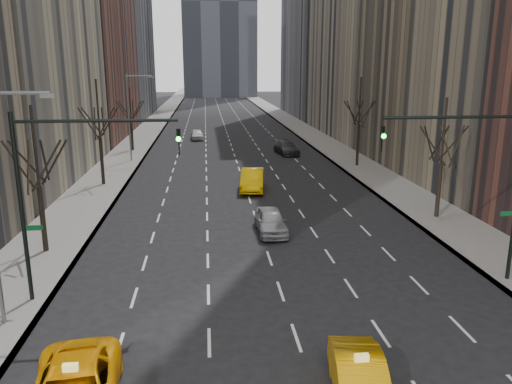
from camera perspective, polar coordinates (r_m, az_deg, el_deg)
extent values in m
cube|color=slate|center=(79.66, -12.31, 6.74)|extent=(4.50, 320.00, 0.15)
cube|color=slate|center=(80.63, 5.39, 7.08)|extent=(4.50, 320.00, 0.15)
cylinder|color=black|center=(29.06, -23.19, -2.85)|extent=(0.28, 0.28, 3.57)
cylinder|color=black|center=(28.25, -23.95, 4.76)|extent=(0.16, 0.16, 4.25)
cylinder|color=black|center=(29.14, -23.00, 3.31)|extent=(0.42, 1.80, 2.52)
cylinder|color=black|center=(28.42, -22.05, 3.16)|extent=(1.74, 0.72, 2.52)
cylinder|color=black|center=(27.67, -22.82, 2.81)|extent=(1.46, 1.25, 2.52)
cylinder|color=black|center=(27.65, -24.59, 2.63)|extent=(0.42, 1.80, 2.52)
cylinder|color=black|center=(28.38, -25.50, 2.80)|extent=(1.74, 0.72, 2.52)
cylinder|color=black|center=(29.11, -24.68, 3.14)|extent=(1.46, 1.25, 2.52)
cylinder|color=black|center=(44.12, -17.20, 3.42)|extent=(0.28, 0.28, 3.99)
cylinder|color=black|center=(43.57, -17.62, 9.08)|extent=(0.16, 0.16, 4.75)
cylinder|color=black|center=(44.47, -17.10, 7.72)|extent=(0.42, 1.80, 2.52)
cylinder|color=black|center=(43.80, -16.39, 7.68)|extent=(1.74, 0.72, 2.52)
cylinder|color=black|center=(43.00, -16.79, 7.54)|extent=(1.46, 1.25, 2.52)
cylinder|color=black|center=(42.88, -17.93, 7.44)|extent=(0.42, 1.80, 2.52)
cylinder|color=black|center=(43.56, -18.64, 7.48)|extent=(1.74, 0.72, 2.52)
cylinder|color=black|center=(44.35, -18.21, 7.62)|extent=(1.46, 1.25, 2.52)
cylinder|color=black|center=(61.70, -13.98, 6.23)|extent=(0.28, 0.28, 3.36)
cylinder|color=black|center=(61.33, -14.19, 9.63)|extent=(0.16, 0.16, 4.00)
cylinder|color=black|center=(62.20, -13.90, 8.99)|extent=(0.42, 1.80, 2.52)
cylinder|color=black|center=(61.57, -13.35, 8.98)|extent=(1.74, 0.72, 2.52)
cylinder|color=black|center=(60.75, -13.60, 8.90)|extent=(1.46, 1.25, 2.52)
cylinder|color=black|center=(60.57, -14.40, 8.84)|extent=(0.42, 1.80, 2.52)
cylinder|color=black|center=(61.22, -14.94, 8.86)|extent=(1.74, 0.72, 2.52)
cylinder|color=black|center=(62.03, -14.68, 8.93)|extent=(1.46, 1.25, 2.52)
cylinder|color=black|center=(35.00, 20.14, 0.17)|extent=(0.28, 0.28, 3.57)
cylinder|color=black|center=(34.33, 20.69, 6.52)|extent=(0.16, 0.16, 4.25)
cylinder|color=black|center=(35.26, 20.19, 5.27)|extent=(0.42, 1.80, 2.52)
cylinder|color=black|center=(35.07, 21.55, 5.10)|extent=(1.74, 0.72, 2.52)
cylinder|color=black|center=(34.26, 21.96, 4.87)|extent=(1.46, 1.25, 2.52)
cylinder|color=black|center=(33.63, 20.96, 4.81)|extent=(0.42, 1.80, 2.52)
cylinder|color=black|center=(33.83, 19.55, 4.98)|extent=(1.74, 0.72, 2.52)
cylinder|color=black|center=(34.66, 19.19, 5.21)|extent=(1.46, 1.25, 2.52)
cylinder|color=black|center=(51.43, 11.55, 5.21)|extent=(0.28, 0.28, 3.99)
cylinder|color=black|center=(50.96, 11.80, 10.07)|extent=(0.16, 0.16, 4.75)
cylinder|color=black|center=(51.90, 11.61, 8.88)|extent=(0.42, 1.80, 2.52)
cylinder|color=black|center=(51.57, 12.50, 8.80)|extent=(1.74, 0.72, 2.52)
cylinder|color=black|center=(50.72, 12.64, 8.71)|extent=(1.46, 1.25, 2.52)
cylinder|color=black|center=(50.20, 11.85, 8.70)|extent=(0.42, 1.80, 2.52)
cylinder|color=black|center=(50.53, 10.95, 8.77)|extent=(1.74, 0.72, 2.52)
cylinder|color=black|center=(51.38, 10.84, 8.86)|extent=(1.46, 1.25, 2.52)
cylinder|color=black|center=(22.63, -25.21, -1.83)|extent=(0.18, 0.18, 8.00)
cylinder|color=black|center=(21.10, -17.83, 7.75)|extent=(6.50, 0.14, 0.14)
imported|color=black|center=(20.78, -8.81, 5.67)|extent=(0.18, 0.22, 1.10)
sphere|color=#0CFF33|center=(20.58, -8.85, 6.01)|extent=(0.20, 0.20, 0.20)
cube|color=#0C5926|center=(22.72, -24.05, -3.76)|extent=(0.70, 0.04, 0.22)
cylinder|color=black|center=(23.26, 21.98, 7.94)|extent=(6.50, 0.14, 0.14)
imported|color=black|center=(22.06, 14.22, 5.88)|extent=(0.18, 0.22, 1.10)
sphere|color=#0CFF33|center=(21.87, 14.40, 6.20)|extent=(0.20, 0.20, 0.20)
cube|color=#0C5926|center=(25.46, 26.77, -2.22)|extent=(0.70, 0.04, 0.22)
cylinder|color=slate|center=(19.74, -26.08, 10.12)|extent=(2.60, 0.14, 0.14)
cube|color=slate|center=(19.37, -22.67, 10.11)|extent=(0.50, 0.22, 0.15)
cylinder|color=slate|center=(54.38, -14.33, 8.19)|extent=(0.16, 0.16, 9.00)
cylinder|color=slate|center=(53.96, -13.22, 12.80)|extent=(2.60, 0.14, 0.14)
cube|color=slate|center=(53.83, -11.91, 12.76)|extent=(0.50, 0.22, 0.15)
imported|color=#D59004|center=(16.21, 11.83, -20.50)|extent=(2.04, 4.48, 1.42)
imported|color=#92949A|center=(30.40, 1.70, -3.33)|extent=(1.81, 4.35, 1.47)
imported|color=#FFC205|center=(40.89, -0.44, 1.41)|extent=(2.41, 5.38, 1.71)
imported|color=#313136|center=(58.18, 3.50, 5.08)|extent=(2.74, 5.36, 1.49)
imported|color=white|center=(70.36, -6.77, 6.54)|extent=(1.96, 4.24, 1.41)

